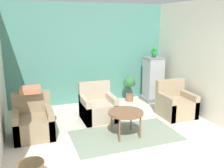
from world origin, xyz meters
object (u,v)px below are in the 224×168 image
(birdcage, at_px, (153,80))
(armchair_left, at_px, (33,123))
(armchair_right, at_px, (176,105))
(potted_plant, at_px, (129,85))
(coffee_table, at_px, (126,114))
(armchair_middle, at_px, (98,108))
(parrot, at_px, (154,53))

(birdcage, bearing_deg, armchair_left, -159.51)
(armchair_right, bearing_deg, potted_plant, 112.03)
(coffee_table, relative_size, armchair_middle, 0.83)
(armchair_left, xyz_separation_m, armchair_right, (3.31, -0.03, 0.00))
(potted_plant, bearing_deg, parrot, -11.55)
(armchair_left, relative_size, birdcage, 0.67)
(coffee_table, bearing_deg, armchair_right, 20.95)
(armchair_middle, height_order, parrot, parrot)
(armchair_right, bearing_deg, parrot, 85.81)
(coffee_table, bearing_deg, parrot, 48.74)
(coffee_table, xyz_separation_m, armchair_left, (-1.73, 0.63, -0.19))
(coffee_table, xyz_separation_m, parrot, (1.68, 1.91, 0.93))
(coffee_table, xyz_separation_m, birdcage, (1.68, 1.91, 0.13))
(armchair_left, height_order, birdcage, birdcage)
(coffee_table, xyz_separation_m, armchair_middle, (-0.26, 1.05, -0.19))
(coffee_table, bearing_deg, armchair_middle, 103.88)
(armchair_middle, xyz_separation_m, birdcage, (1.93, 0.86, 0.32))
(armchair_left, bearing_deg, potted_plant, 27.42)
(coffee_table, height_order, armchair_right, armchair_right)
(potted_plant, bearing_deg, armchair_middle, -141.39)
(coffee_table, relative_size, armchair_right, 0.83)
(potted_plant, bearing_deg, armchair_right, -67.97)
(armchair_right, bearing_deg, birdcage, 85.80)
(armchair_right, relative_size, armchair_middle, 1.00)
(birdcage, relative_size, parrot, 4.22)
(armchair_left, height_order, armchair_right, same)
(armchair_left, relative_size, armchair_middle, 1.00)
(birdcage, height_order, parrot, parrot)
(armchair_middle, bearing_deg, parrot, 24.04)
(armchair_left, height_order, potted_plant, armchair_left)
(armchair_right, height_order, armchair_middle, same)
(armchair_middle, bearing_deg, coffee_table, -76.12)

